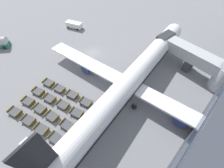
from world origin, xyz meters
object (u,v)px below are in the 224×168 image
baggage_dolly_row_near_col_c (41,129)px  baggage_dolly_row_far_col_c (72,94)px  baggage_dolly_row_mid_a_col_c (52,116)px  baggage_dolly_row_near_col_d (56,138)px  baggage_dolly_row_mid_a_col_b (40,108)px  baggage_dolly_row_near_col_b (28,120)px  baggage_dolly_row_far_col_b (59,88)px  baggage_dolly_row_mid_b_col_a (38,91)px  baggage_dolly_row_mid_a_col_d (67,125)px  baggage_dolly_row_mid_b_col_d (77,112)px  baggage_dolly_row_mid_b_col_c (63,105)px  baggage_dolly_row_far_col_d (86,102)px  baggage_dolly_row_mid_b_col_b (50,98)px  airplane (132,79)px  baggage_dolly_row_far_col_a (49,83)px  baggage_dolly_row_mid_a_col_a (28,101)px  service_van (74,25)px  baggage_dolly_row_near_col_a (15,112)px

baggage_dolly_row_near_col_c → baggage_dolly_row_far_col_c: 8.84m
baggage_dolly_row_far_col_c → baggage_dolly_row_mid_a_col_c: bearing=-76.3°
baggage_dolly_row_near_col_d → baggage_dolly_row_mid_a_col_b: 7.55m
baggage_dolly_row_near_col_b → baggage_dolly_row_near_col_d: bearing=14.2°
baggage_dolly_row_far_col_b → baggage_dolly_row_mid_b_col_a: bearing=-125.3°
baggage_dolly_row_mid_a_col_d → baggage_dolly_row_mid_b_col_d: 2.93m
baggage_dolly_row_mid_b_col_c → baggage_dolly_row_far_col_d: 4.62m
baggage_dolly_row_mid_b_col_b → baggage_dolly_row_far_col_d: size_ratio=1.00×
baggage_dolly_row_mid_b_col_a → baggage_dolly_row_mid_b_col_d: bearing=14.4°
airplane → baggage_dolly_row_near_col_b: (-9.09, -19.33, -3.11)m
airplane → baggage_dolly_row_mid_b_col_d: airplane is taller
baggage_dolly_row_near_col_d → baggage_dolly_row_mid_b_col_a: bearing=165.8°
baggage_dolly_row_mid_a_col_b → baggage_dolly_row_mid_b_col_b: size_ratio=1.00×
baggage_dolly_row_mid_b_col_c → baggage_dolly_row_far_col_d: same height
baggage_dolly_row_near_col_c → baggage_dolly_row_mid_b_col_c: size_ratio=1.00×
baggage_dolly_row_mid_b_col_a → baggage_dolly_row_far_col_c: (6.02, 4.66, 0.00)m
baggage_dolly_row_mid_a_col_d → baggage_dolly_row_far_col_c: bearing=136.0°
baggage_dolly_row_far_col_b → baggage_dolly_row_mid_a_col_d: bearing=-24.7°
baggage_dolly_row_mid_b_col_a → baggage_dolly_row_far_col_d: bearing=29.5°
baggage_dolly_row_near_col_c → baggage_dolly_row_far_col_d: same height
baggage_dolly_row_near_col_c → baggage_dolly_row_mid_a_col_c: bearing=108.1°
baggage_dolly_row_mid_b_col_c → baggage_dolly_row_mid_b_col_d: size_ratio=1.00×
baggage_dolly_row_far_col_a → baggage_dolly_row_far_col_c: size_ratio=1.00×
baggage_dolly_row_near_col_c → baggage_dolly_row_far_col_a: bearing=142.8°
baggage_dolly_row_near_col_b → baggage_dolly_row_mid_b_col_b: bearing=106.1°
baggage_dolly_row_mid_b_col_d → baggage_dolly_row_far_col_b: size_ratio=1.00×
baggage_dolly_row_mid_a_col_a → baggage_dolly_row_far_col_a: same height
airplane → baggage_dolly_row_far_col_c: (-8.04, -10.01, -3.11)m
service_van → baggage_dolly_row_mid_a_col_d: (27.71, -22.49, -0.58)m
baggage_dolly_row_mid_a_col_c → baggage_dolly_row_far_col_a: 8.99m
service_van → baggage_dolly_row_mid_b_col_d: (26.91, -19.67, -0.58)m
service_van → baggage_dolly_row_far_col_c: size_ratio=1.81×
service_van → baggage_dolly_row_near_col_c: bearing=-46.3°
baggage_dolly_row_mid_b_col_a → baggage_dolly_row_mid_b_col_b: same height
baggage_dolly_row_mid_b_col_a → baggage_dolly_row_mid_a_col_c: bearing=-8.7°
service_van → baggage_dolly_row_mid_a_col_a: bearing=-55.0°
service_van → baggage_dolly_row_near_col_a: 33.28m
baggage_dolly_row_near_col_c → baggage_dolly_row_far_col_b: bearing=127.1°
service_van → baggage_dolly_row_mid_b_col_c: (23.43, -20.48, -0.58)m
baggage_dolly_row_mid_a_col_c → baggage_dolly_row_mid_b_col_c: bearing=102.9°
baggage_dolly_row_mid_b_col_b → baggage_dolly_row_far_col_a: (-3.98, 2.12, 0.00)m
baggage_dolly_row_near_col_a → baggage_dolly_row_mid_a_col_b: bearing=52.9°
baggage_dolly_row_mid_a_col_b → baggage_dolly_row_far_col_d: same height
baggage_dolly_row_far_col_b → baggage_dolly_row_near_col_a: bearing=-97.8°
baggage_dolly_row_mid_a_col_a → baggage_dolly_row_mid_a_col_d: size_ratio=1.00×
baggage_dolly_row_mid_a_col_b → baggage_dolly_row_near_col_c: bearing=-25.6°
airplane → baggage_dolly_row_near_col_a: size_ratio=14.75×
baggage_dolly_row_mid_b_col_d → baggage_dolly_row_far_col_a: bearing=178.6°
baggage_dolly_row_mid_a_col_a → baggage_dolly_row_near_col_d: bearing=-1.3°
baggage_dolly_row_near_col_d → baggage_dolly_row_far_col_d: (-2.06, 8.40, 0.00)m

